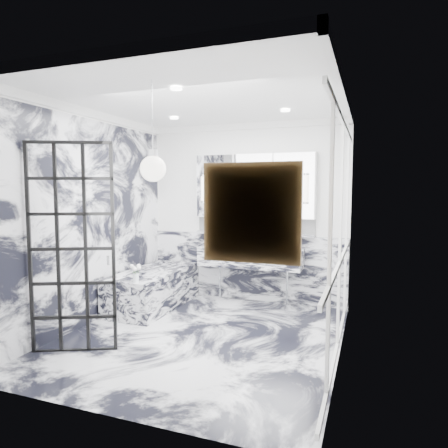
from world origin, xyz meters
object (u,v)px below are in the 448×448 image
at_px(crittall_door, 72,249).
at_px(trough_sink, 250,257).
at_px(bathtub, 154,288).
at_px(mirror_cabinet, 254,186).

relative_size(crittall_door, trough_sink, 1.42).
bearing_deg(crittall_door, bathtub, 66.14).
distance_m(mirror_cabinet, bathtub, 2.20).
xyz_separation_m(trough_sink, mirror_cabinet, (-0.00, 0.17, 1.09)).
height_order(mirror_cabinet, bathtub, mirror_cabinet).
xyz_separation_m(crittall_door, bathtub, (-0.03, 1.76, -0.86)).
bearing_deg(bathtub, trough_sink, 26.48).
bearing_deg(bathtub, mirror_cabinet, 32.06).
bearing_deg(trough_sink, mirror_cabinet, 90.00).
xyz_separation_m(crittall_door, trough_sink, (1.29, 2.42, -0.40)).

